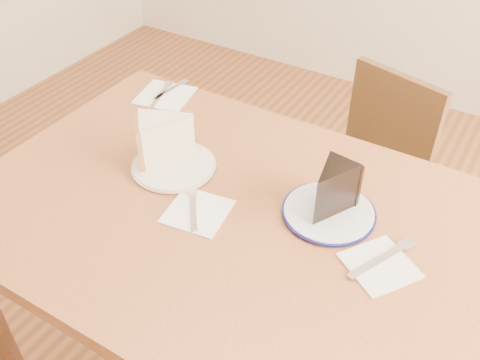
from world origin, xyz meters
name	(u,v)px	position (x,y,z in m)	size (l,w,h in m)	color
table	(236,244)	(0.00, 0.00, 0.65)	(1.20, 0.80, 0.75)	#5E3019
chair_far	(362,178)	(0.08, 0.65, 0.43)	(0.47, 0.47, 0.76)	#341F0F
plate_cream	(174,166)	(-0.21, 0.06, 0.76)	(0.19, 0.19, 0.01)	silver
plate_navy	(329,212)	(0.17, 0.10, 0.76)	(0.19, 0.19, 0.01)	white
carrot_cake	(168,139)	(-0.23, 0.07, 0.82)	(0.09, 0.12, 0.11)	#F1E3C7
chocolate_cake	(329,194)	(0.17, 0.09, 0.81)	(0.08, 0.11, 0.10)	black
napkin_cream	(197,212)	(-0.07, -0.04, 0.75)	(0.13, 0.13, 0.00)	white
napkin_navy	(380,265)	(0.32, 0.01, 0.75)	(0.12, 0.12, 0.00)	white
napkin_spare	(165,95)	(-0.43, 0.31, 0.75)	(0.14, 0.14, 0.00)	white
fork_cream	(193,209)	(-0.08, -0.04, 0.76)	(0.01, 0.14, 0.00)	silver
knife_navy	(381,259)	(0.32, 0.03, 0.76)	(0.02, 0.17, 0.00)	silver
fork_spare	(171,90)	(-0.44, 0.34, 0.76)	(0.01, 0.14, 0.00)	silver
knife_spare	(161,95)	(-0.44, 0.30, 0.76)	(0.01, 0.16, 0.00)	silver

